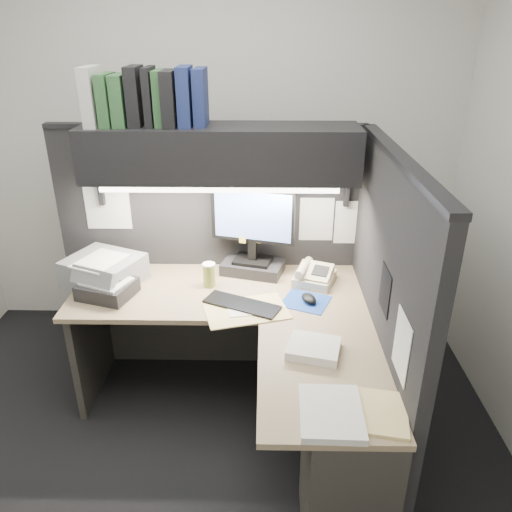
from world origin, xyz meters
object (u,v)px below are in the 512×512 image
object	(u,v)px
coffee_cup	(209,275)
printer	(104,270)
overhead_shelf	(220,153)
keyboard	(242,305)
telephone	(314,276)
notebook_stack	(107,289)
desk	(273,392)
monitor	(253,240)

from	to	relation	value
coffee_cup	printer	world-z (taller)	printer
overhead_shelf	keyboard	xyz separation A→B (m)	(0.13, -0.38, -0.76)
keyboard	coffee_cup	size ratio (longest dim) A/B	3.14
telephone	notebook_stack	xyz separation A→B (m)	(-1.21, -0.18, -0.00)
overhead_shelf	keyboard	bearing A→B (deg)	-71.46
desk	monitor	xyz separation A→B (m)	(-0.12, 0.79, 0.51)
desk	notebook_stack	world-z (taller)	notebook_stack
telephone	keyboard	bearing A→B (deg)	-125.12
keyboard	notebook_stack	size ratio (longest dim) A/B	1.47
telephone	coffee_cup	bearing A→B (deg)	-154.79
coffee_cup	notebook_stack	bearing A→B (deg)	-167.20
printer	notebook_stack	xyz separation A→B (m)	(0.06, -0.16, -0.04)
keyboard	printer	size ratio (longest dim) A/B	1.05
overhead_shelf	monitor	distance (m)	0.58
desk	monitor	size ratio (longest dim) A/B	3.05
keyboard	coffee_cup	bearing A→B (deg)	155.06
monitor	coffee_cup	world-z (taller)	monitor
monitor	printer	distance (m)	0.91
overhead_shelf	monitor	bearing A→B (deg)	12.49
keyboard	printer	xyz separation A→B (m)	(-0.84, 0.27, 0.07)
overhead_shelf	coffee_cup	bearing A→B (deg)	-118.36
overhead_shelf	notebook_stack	world-z (taller)	overhead_shelf
overhead_shelf	coffee_cup	world-z (taller)	overhead_shelf
monitor	coffee_cup	xyz separation A→B (m)	(-0.26, -0.18, -0.15)
telephone	coffee_cup	world-z (taller)	coffee_cup
notebook_stack	printer	bearing A→B (deg)	110.31
desk	telephone	distance (m)	0.78
coffee_cup	printer	distance (m)	0.64
desk	coffee_cup	xyz separation A→B (m)	(-0.38, 0.61, 0.36)
keyboard	printer	world-z (taller)	printer
keyboard	telephone	world-z (taller)	telephone
coffee_cup	notebook_stack	size ratio (longest dim) A/B	0.47
keyboard	telephone	bearing A→B (deg)	59.02
desk	notebook_stack	size ratio (longest dim) A/B	5.86
telephone	notebook_stack	bearing A→B (deg)	-150.80
desk	printer	distance (m)	1.25
coffee_cup	keyboard	bearing A→B (deg)	-49.75
monitor	telephone	xyz separation A→B (m)	(0.38, -0.13, -0.18)
printer	desk	bearing A→B (deg)	-8.78
coffee_cup	overhead_shelf	bearing A→B (deg)	61.64
printer	keyboard	bearing A→B (deg)	5.72
desk	keyboard	world-z (taller)	keyboard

